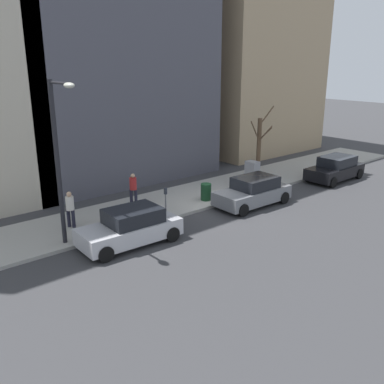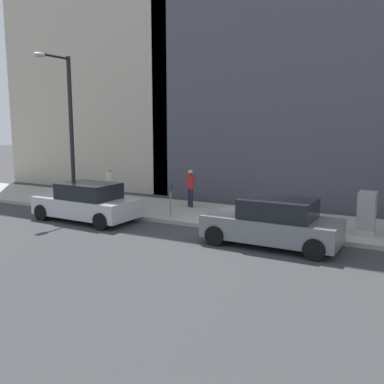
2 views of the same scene
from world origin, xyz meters
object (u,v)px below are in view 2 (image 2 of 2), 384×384
at_px(trash_bin, 247,211).
at_px(streetlamp, 66,119).
at_px(parking_meter, 171,197).
at_px(pedestrian_near_meter, 190,186).
at_px(parked_car_silver, 87,203).
at_px(office_tower_right, 137,22).
at_px(parked_car_grey, 273,223).
at_px(office_block_center, 305,0).
at_px(pedestrian_midblock, 110,183).
at_px(utility_box, 367,214).

bearing_deg(trash_bin, streetlamp, 94.34).
distance_m(parking_meter, pedestrian_near_meter, 2.32).
xyz_separation_m(parked_car_silver, office_tower_right, (12.47, 6.16, 9.85)).
relative_size(parked_car_grey, trash_bin, 4.71).
bearing_deg(office_block_center, parked_car_grey, -169.18).
bearing_deg(pedestrian_near_meter, streetlamp, 70.38).
height_order(pedestrian_midblock, office_tower_right, office_tower_right).
xyz_separation_m(parked_car_grey, pedestrian_midblock, (2.94, 8.77, 0.35)).
bearing_deg(utility_box, pedestrian_midblock, 86.76).
bearing_deg(office_tower_right, parked_car_grey, -132.16).
relative_size(parked_car_grey, office_tower_right, 0.20).
height_order(parked_car_silver, office_block_center, office_block_center).
bearing_deg(pedestrian_midblock, streetlamp, 118.72).
relative_size(parking_meter, utility_box, 0.94).
relative_size(utility_box, trash_bin, 1.59).
bearing_deg(parked_car_silver, pedestrian_midblock, 24.31).
bearing_deg(utility_box, office_tower_right, 58.02).
height_order(streetlamp, pedestrian_near_meter, streetlamp).
bearing_deg(pedestrian_midblock, pedestrian_near_meter, -109.55).
bearing_deg(pedestrian_near_meter, parking_meter, 141.58).
distance_m(pedestrian_near_meter, office_block_center, 13.39).
xyz_separation_m(parking_meter, office_block_center, (11.30, -2.17, 9.70)).
distance_m(parked_car_grey, office_tower_right, 20.95).
height_order(trash_bin, pedestrian_midblock, pedestrian_midblock).
height_order(parked_car_silver, trash_bin, parked_car_silver).
xyz_separation_m(parked_car_silver, utility_box, (2.36, -10.03, 0.11)).
height_order(utility_box, pedestrian_midblock, pedestrian_midblock).
bearing_deg(parking_meter, parked_car_silver, 117.14).
bearing_deg(pedestrian_near_meter, office_tower_right, -1.61).
distance_m(parked_car_silver, office_tower_right, 17.04).
xyz_separation_m(streetlamp, trash_bin, (0.62, -8.13, -3.42)).
bearing_deg(pedestrian_near_meter, trash_bin, -165.71).
xyz_separation_m(parked_car_silver, parking_meter, (1.51, -2.95, 0.24)).
height_order(parking_meter, pedestrian_near_meter, pedestrian_near_meter).
xyz_separation_m(parked_car_grey, streetlamp, (1.29, 9.72, 3.28)).
distance_m(parked_car_grey, pedestrian_near_meter, 6.22).
height_order(utility_box, office_tower_right, office_tower_right).
bearing_deg(pedestrian_midblock, parked_car_silver, 170.61).
height_order(parked_car_silver, pedestrian_near_meter, pedestrian_near_meter).
bearing_deg(office_tower_right, pedestrian_midblock, -152.44).
relative_size(trash_bin, office_tower_right, 0.04).
xyz_separation_m(utility_box, streetlamp, (-1.02, 12.19, 3.17)).
relative_size(pedestrian_near_meter, pedestrian_midblock, 1.00).
height_order(pedestrian_midblock, office_block_center, office_block_center).
bearing_deg(office_block_center, trash_bin, -175.52).
height_order(streetlamp, office_block_center, office_block_center).
height_order(utility_box, streetlamp, streetlamp).
bearing_deg(trash_bin, parked_car_silver, 108.20).
xyz_separation_m(parked_car_grey, office_block_center, (12.76, 2.44, 9.94)).
bearing_deg(office_block_center, utility_box, -154.80).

